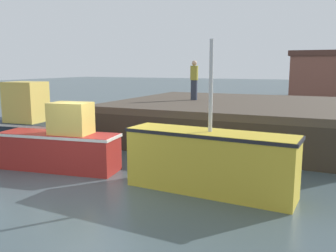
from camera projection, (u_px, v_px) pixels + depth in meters
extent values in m
cube|color=#3D4C51|center=(78.00, 187.00, 9.19)|extent=(120.00, 160.00, 0.10)
cube|color=#473D33|center=(234.00, 104.00, 15.27)|extent=(9.30, 8.28, 0.25)
cube|color=#312A23|center=(202.00, 139.00, 11.78)|extent=(9.30, 0.24, 1.29)
cylinder|color=#312A23|center=(97.00, 129.00, 13.63)|extent=(0.40, 0.40, 1.29)
cylinder|color=#312A23|center=(203.00, 138.00, 11.90)|extent=(0.40, 0.40, 1.29)
cylinder|color=#312A23|center=(201.00, 109.00, 20.02)|extent=(0.40, 0.40, 1.29)
cylinder|color=#312A23|center=(309.00, 115.00, 17.75)|extent=(0.40, 0.40, 1.29)
cylinder|color=#312A23|center=(146.00, 133.00, 12.77)|extent=(4.30, 0.20, 1.22)
cube|color=#19232D|center=(17.00, 135.00, 13.00)|extent=(4.03, 1.72, 1.06)
cube|color=silver|center=(16.00, 122.00, 12.92)|extent=(4.12, 1.75, 0.08)
cube|color=gold|center=(26.00, 102.00, 12.64)|extent=(1.34, 1.13, 1.40)
cube|color=maroon|center=(59.00, 151.00, 10.53)|extent=(3.63, 1.51, 1.08)
cube|color=silver|center=(58.00, 135.00, 10.45)|extent=(3.70, 1.54, 0.08)
cube|color=gold|center=(71.00, 118.00, 10.25)|extent=(1.23, 0.93, 0.90)
cube|color=gold|center=(209.00, 162.00, 8.59)|extent=(4.08, 1.24, 1.48)
cube|color=black|center=(210.00, 134.00, 8.47)|extent=(4.16, 1.26, 0.08)
cylinder|color=#B7B7BC|center=(211.00, 86.00, 8.29)|extent=(0.09, 0.09, 2.12)
cylinder|color=#2D3342|center=(194.00, 90.00, 15.70)|extent=(0.29, 0.29, 0.86)
cylinder|color=#9E9333|center=(194.00, 73.00, 15.58)|extent=(0.34, 0.34, 0.61)
sphere|color=tan|center=(194.00, 63.00, 15.51)|extent=(0.22, 0.22, 0.22)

